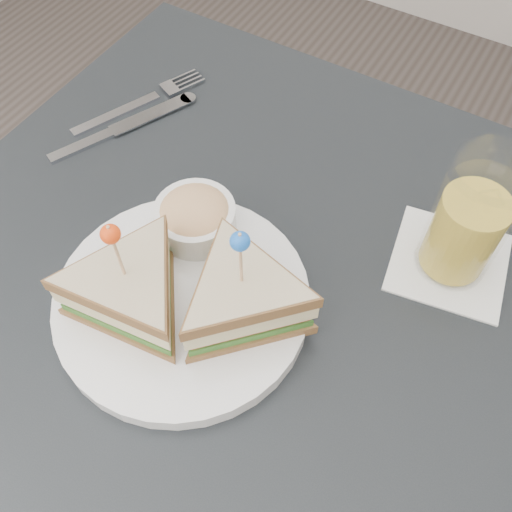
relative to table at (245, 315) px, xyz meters
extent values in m
plane|color=#3F3833|center=(0.00, 0.00, -0.67)|extent=(3.50, 3.50, 0.00)
cube|color=black|center=(0.00, 0.00, 0.06)|extent=(0.80, 0.80, 0.03)
cylinder|color=black|center=(-0.35, 0.35, -0.31)|extent=(0.04, 0.04, 0.72)
cylinder|color=black|center=(0.35, 0.35, -0.31)|extent=(0.04, 0.04, 0.72)
cylinder|color=white|center=(-0.04, -0.06, 0.08)|extent=(0.36, 0.36, 0.02)
cylinder|color=white|center=(-0.04, -0.06, 0.09)|extent=(0.36, 0.36, 0.01)
cylinder|color=#E3B182|center=(-0.07, -0.09, 0.20)|extent=(0.00, 0.00, 0.09)
sphere|color=#FF4410|center=(-0.07, -0.09, 0.23)|extent=(0.02, 0.02, 0.02)
cylinder|color=#E3B182|center=(0.03, -0.04, 0.20)|extent=(0.00, 0.00, 0.09)
sphere|color=blue|center=(0.03, -0.04, 0.23)|extent=(0.02, 0.02, 0.02)
cylinder|color=white|center=(-0.08, 0.02, 0.11)|extent=(0.12, 0.12, 0.04)
ellipsoid|color=#E0B772|center=(-0.08, 0.02, 0.13)|extent=(0.11, 0.11, 0.04)
cube|color=silver|center=(-0.30, 0.14, 0.08)|extent=(0.07, 0.13, 0.00)
cube|color=silver|center=(-0.26, 0.22, 0.08)|extent=(0.04, 0.03, 0.00)
cube|color=silver|center=(-0.29, 0.08, 0.08)|extent=(0.06, 0.10, 0.01)
cube|color=silver|center=(-0.25, 0.17, 0.08)|extent=(0.07, 0.12, 0.00)
cylinder|color=silver|center=(-0.23, 0.22, 0.08)|extent=(0.03, 0.03, 0.00)
cube|color=white|center=(0.19, 0.14, 0.08)|extent=(0.15, 0.15, 0.00)
cylinder|color=gold|center=(0.19, 0.14, 0.13)|extent=(0.08, 0.08, 0.10)
cylinder|color=white|center=(0.19, 0.14, 0.16)|extent=(0.09, 0.09, 0.16)
cube|color=white|center=(0.20, 0.15, 0.18)|extent=(0.03, 0.03, 0.02)
cube|color=white|center=(0.18, 0.14, 0.18)|extent=(0.02, 0.02, 0.02)
camera|label=1|loc=(0.18, -0.28, 0.62)|focal=40.00mm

